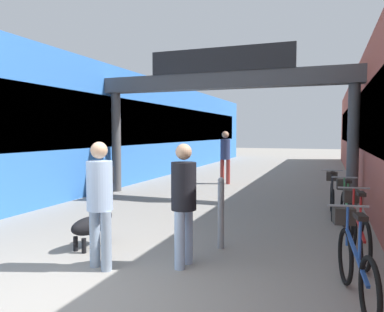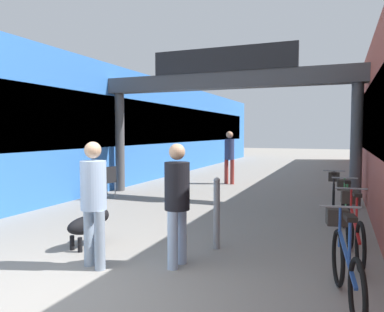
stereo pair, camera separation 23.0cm
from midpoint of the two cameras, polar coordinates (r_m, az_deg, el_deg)
name	(u,v)px [view 2 (the right image)]	position (r m, az deg, el deg)	size (l,w,h in m)	color
ground_plane	(33,304)	(4.53, -21.69, -20.24)	(80.00, 80.00, 0.00)	gray
storefront_left	(137,129)	(16.10, -8.04, 4.10)	(3.00, 26.00, 3.91)	blue
arcade_sign_gateway	(224,92)	(10.40, 5.54, 9.66)	(7.40, 0.47, 4.08)	#4C4C4F
pedestrian_with_dog	(94,196)	(5.13, -13.52, -5.97)	(0.43, 0.43, 1.69)	#8C9EB2
pedestrian_companion	(177,197)	(5.04, -0.97, -6.23)	(0.37, 0.39, 1.66)	#A5BFE0
pedestrian_carrying_crate	(229,154)	(13.16, 6.21, 0.38)	(0.42, 0.42, 1.85)	#99332D
dog_on_leash	(90,224)	(6.20, -14.29, -10.00)	(0.45, 0.82, 0.58)	black
bicycle_blue_nearest	(345,261)	(4.52, 23.65, -14.41)	(0.47, 1.68, 0.98)	black
bicycle_red_second	(354,227)	(6.03, 24.44, -9.89)	(0.46, 1.69, 0.98)	black
bicycle_green_third	(346,209)	(7.41, 23.20, -7.38)	(0.46, 1.69, 0.98)	black
bicycle_black_farthest	(334,196)	(8.73, 21.47, -5.70)	(0.46, 1.69, 0.98)	black
bollard_post_metal	(217,213)	(5.89, 4.91, -8.59)	(0.10, 0.10, 1.12)	gray
cafe_chair_black_nearer	(108,179)	(10.37, -12.07, -3.50)	(0.49, 0.49, 0.89)	gray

